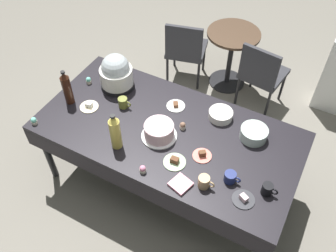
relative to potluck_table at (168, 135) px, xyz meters
The scene contains 25 objects.
ground 0.69m from the potluck_table, ahead, with size 9.00×9.00×0.00m, color slate.
potluck_table is the anchor object (origin of this frame).
frosted_layer_cake 0.16m from the potluck_table, 108.75° to the right, with size 0.29×0.29×0.13m.
slow_cooker 0.75m from the potluck_table, 158.81° to the left, with size 0.31×0.31×0.35m.
glass_salad_bowl 0.71m from the potluck_table, 21.75° to the left, with size 0.22×0.22×0.10m, color #B2C6BC.
ceramic_snack_bowl 0.48m from the potluck_table, 45.99° to the left, with size 0.21×0.21×0.07m, color silver.
dessert_plate_sage 0.35m from the potluck_table, 53.07° to the right, with size 0.18×0.18×0.05m.
dessert_plate_white 0.30m from the potluck_table, 104.56° to the left, with size 0.16×0.16×0.04m.
dessert_plate_charcoal 0.86m from the potluck_table, 22.73° to the right, with size 0.17×0.17×0.05m.
dessert_plate_coral 0.39m from the potluck_table, 17.35° to the right, with size 0.15×0.15×0.05m.
dessert_plate_cream 0.75m from the potluck_table, behind, with size 0.16×0.16×0.05m.
cupcake_mint 0.47m from the potluck_table, 85.91° to the right, with size 0.05×0.05×0.07m.
cupcake_cocoa 0.16m from the potluck_table, 37.19° to the left, with size 0.05×0.05×0.07m.
cupcake_berry 0.96m from the potluck_table, 169.81° to the left, with size 0.05×0.05×0.07m.
cupcake_lemon 1.14m from the potluck_table, 155.46° to the right, with size 0.05×0.05×0.07m.
soda_bottle_cola 0.96m from the potluck_table, behind, with size 0.08×0.08×0.35m.
soda_bottle_ginger_ale 0.49m from the potluck_table, 129.84° to the right, with size 0.09×0.09×0.35m.
coffee_mug_olive 0.49m from the potluck_table, behind, with size 0.12×0.08×0.09m.
coffee_mug_navy 0.69m from the potluck_table, 19.24° to the right, with size 0.13×0.09×0.08m.
coffee_mug_black 0.94m from the potluck_table, 12.23° to the right, with size 0.12×0.08×0.10m.
coffee_mug_tan 0.62m from the potluck_table, 36.06° to the right, with size 0.13×0.09×0.10m.
paper_napkin_stack 0.55m from the potluck_table, 52.02° to the right, with size 0.14×0.14×0.02m, color pink.
maroon_chair_left 1.53m from the potluck_table, 110.53° to the left, with size 0.53×0.53×0.85m.
maroon_chair_right 1.48m from the potluck_table, 74.66° to the left, with size 0.50×0.50×0.85m.
round_cafe_table 1.65m from the potluck_table, 91.74° to the left, with size 0.60×0.60×0.72m.
Camera 1 is at (0.96, -1.78, 3.04)m, focal length 39.24 mm.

